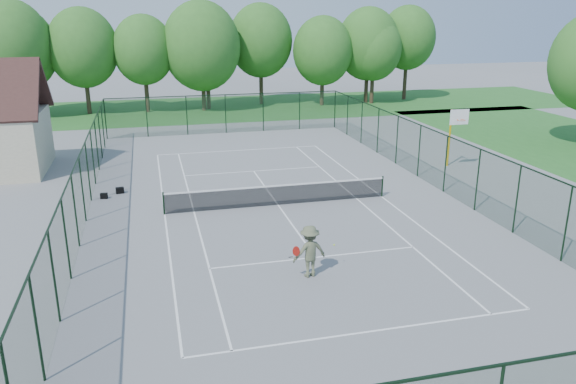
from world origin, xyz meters
name	(u,v)px	position (x,y,z in m)	size (l,w,h in m)	color
ground	(278,205)	(0.00, 0.00, 0.00)	(140.00, 140.00, 0.00)	gray
grass_far	(209,109)	(0.00, 30.00, 0.01)	(80.00, 16.00, 0.01)	#2E722B
court_lines	(278,205)	(0.00, 0.00, 0.00)	(11.05, 23.85, 0.01)	white
tennis_net	(278,194)	(0.00, 0.00, 0.58)	(11.08, 0.08, 1.10)	black
fence_enclosure	(278,175)	(0.00, 0.00, 1.56)	(18.05, 36.05, 3.02)	#1A3E22
tree_line_far	(206,46)	(0.00, 30.00, 5.99)	(39.40, 6.40, 9.70)	#413222
basketball_goal	(455,126)	(11.87, 4.22, 2.57)	(1.20, 1.43, 3.65)	#D09F08
sports_bag_a	(104,196)	(-8.39, 3.17, 0.14)	(0.35, 0.21, 0.28)	black
sports_bag_b	(120,190)	(-7.63, 3.88, 0.16)	(0.41, 0.25, 0.32)	black
tennis_player	(310,251)	(-0.68, -7.86, 0.96)	(1.96, 0.90, 1.92)	#585E43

